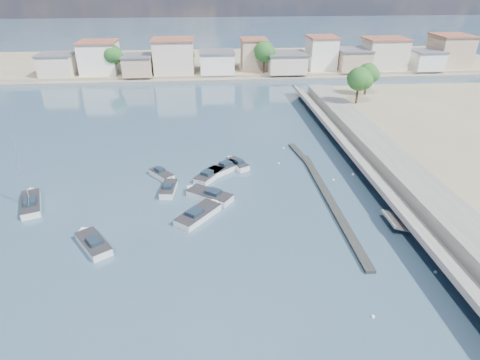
# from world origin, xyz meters

# --- Properties ---
(ground) EXTENTS (400.00, 400.00, 0.00)m
(ground) POSITION_xyz_m (0.00, 40.00, 0.00)
(ground) COLOR #334E67
(ground) RESTS_ON ground
(seawall_walkway) EXTENTS (5.00, 90.00, 1.80)m
(seawall_walkway) POSITION_xyz_m (18.50, 13.00, 0.90)
(seawall_walkway) COLOR slate
(seawall_walkway) RESTS_ON ground
(breakwater) EXTENTS (2.00, 31.02, 0.35)m
(breakwater) POSITION_xyz_m (6.90, 12.69, 0.17)
(breakwater) COLOR black
(breakwater) RESTS_ON ground
(far_shore_land) EXTENTS (160.00, 40.00, 1.40)m
(far_shore_land) POSITION_xyz_m (0.00, 92.00, 0.70)
(far_shore_land) COLOR gray
(far_shore_land) RESTS_ON ground
(far_shore_quay) EXTENTS (160.00, 2.50, 0.80)m
(far_shore_quay) POSITION_xyz_m (0.00, 71.00, 0.40)
(far_shore_quay) COLOR slate
(far_shore_quay) RESTS_ON ground
(far_town) EXTENTS (113.01, 12.80, 8.35)m
(far_town) POSITION_xyz_m (10.71, 76.92, 4.93)
(far_town) COLOR beige
(far_town) RESTS_ON far_shore_land
(shore_trees) EXTENTS (74.56, 38.32, 7.92)m
(shore_trees) POSITION_xyz_m (8.34, 68.11, 6.22)
(shore_trees) COLOR #38281E
(shore_trees) RESTS_ON ground
(motorboat_a) EXTENTS (4.44, 5.23, 1.48)m
(motorboat_a) POSITION_xyz_m (-19.26, 3.59, 0.38)
(motorboat_a) COLOR silver
(motorboat_a) RESTS_ON ground
(motorboat_b) EXTENTS (4.25, 4.96, 1.48)m
(motorboat_b) POSITION_xyz_m (-7.14, 17.77, 0.38)
(motorboat_b) COLOR silver
(motorboat_b) RESTS_ON ground
(motorboat_c) EXTENTS (5.83, 5.06, 1.48)m
(motorboat_c) POSITION_xyz_m (-7.56, 12.35, 0.38)
(motorboat_c) COLOR silver
(motorboat_c) RESTS_ON ground
(motorboat_d) EXTENTS (5.10, 4.69, 1.48)m
(motorboat_d) POSITION_xyz_m (-5.54, 19.32, 0.38)
(motorboat_d) COLOR silver
(motorboat_d) RESTS_ON ground
(motorboat_e) EXTENTS (2.11, 4.68, 1.48)m
(motorboat_e) POSITION_xyz_m (-12.38, 14.48, 0.38)
(motorboat_e) COLOR silver
(motorboat_e) RESTS_ON ground
(motorboat_f) EXTENTS (3.27, 4.32, 1.48)m
(motorboat_f) POSITION_xyz_m (-3.35, 20.96, 0.38)
(motorboat_f) COLOR silver
(motorboat_f) RESTS_ON ground
(motorboat_g) EXTENTS (3.69, 4.06, 1.48)m
(motorboat_g) POSITION_xyz_m (-13.51, 18.22, 0.38)
(motorboat_g) COLOR silver
(motorboat_g) RESTS_ON ground
(motorboat_h) EXTENTS (5.38, 5.83, 1.48)m
(motorboat_h) POSITION_xyz_m (-8.53, 8.13, 0.38)
(motorboat_h) COLOR silver
(motorboat_h) RESTS_ON ground
(sailboat) EXTENTS (3.93, 6.61, 9.00)m
(sailboat) POSITION_xyz_m (-28.36, 12.30, 0.41)
(sailboat) COLOR silver
(sailboat) RESTS_ON ground
(mooring_buoys) EXTENTS (10.55, 35.14, 0.33)m
(mooring_buoys) POSITION_xyz_m (7.80, 11.54, 0.05)
(mooring_buoys) COLOR white
(mooring_buoys) RESTS_ON ground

